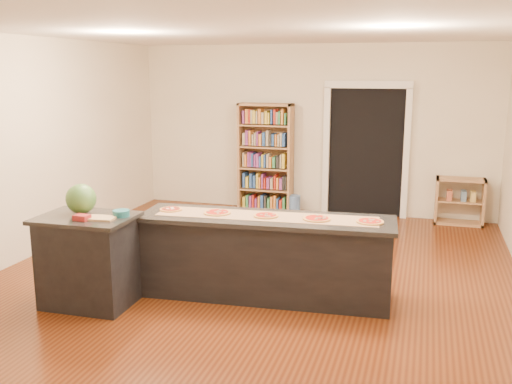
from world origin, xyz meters
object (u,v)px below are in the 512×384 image
(bookshelf, at_px, (265,158))
(waste_bin, at_px, (294,204))
(kitchen_island, at_px, (266,257))
(low_shelf, at_px, (460,201))
(watermelon, at_px, (81,199))
(side_counter, at_px, (88,260))

(bookshelf, bearing_deg, waste_bin, -7.17)
(kitchen_island, relative_size, bookshelf, 1.45)
(low_shelf, distance_m, watermelon, 5.87)
(bookshelf, bearing_deg, side_counter, -98.07)
(bookshelf, bearing_deg, kitchen_island, -74.09)
(side_counter, relative_size, bookshelf, 0.52)
(bookshelf, relative_size, watermelon, 5.99)
(watermelon, bearing_deg, side_counter, -41.88)
(low_shelf, xyz_separation_m, watermelon, (-3.88, -4.34, 0.72))
(side_counter, height_order, bookshelf, bookshelf)
(kitchen_island, bearing_deg, waste_bin, 93.85)
(side_counter, bearing_deg, low_shelf, 48.07)
(low_shelf, distance_m, waste_bin, 2.65)
(waste_bin, bearing_deg, kitchen_island, -81.70)
(side_counter, xyz_separation_m, low_shelf, (3.79, 4.43, -0.11))
(bookshelf, bearing_deg, low_shelf, 0.10)
(kitchen_island, relative_size, low_shelf, 3.63)
(side_counter, height_order, waste_bin, side_counter)
(kitchen_island, distance_m, watermelon, 2.00)
(waste_bin, bearing_deg, side_counter, -104.80)
(bookshelf, xyz_separation_m, waste_bin, (0.52, -0.07, -0.76))
(waste_bin, distance_m, watermelon, 4.54)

